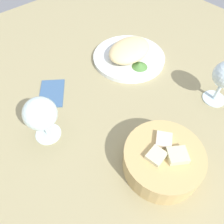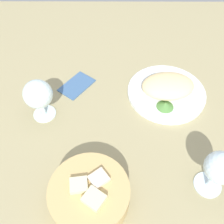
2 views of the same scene
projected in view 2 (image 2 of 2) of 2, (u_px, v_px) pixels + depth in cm
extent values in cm
cube|color=#9A8F65|center=(118.00, 127.00, 70.01)|extent=(140.00, 140.00, 2.00)
cylinder|color=white|center=(166.00, 93.00, 76.01)|extent=(24.06, 24.06, 1.40)
ellipsoid|color=beige|center=(168.00, 86.00, 73.63)|extent=(17.08, 13.07, 4.67)
cone|color=#4B7D38|center=(165.00, 105.00, 70.94)|extent=(5.10, 5.10, 1.57)
cylinder|color=tan|center=(90.00, 195.00, 53.62)|extent=(17.65, 17.65, 6.24)
cube|color=beige|center=(79.00, 187.00, 52.21)|extent=(4.15, 3.83, 3.73)
cube|color=beige|center=(94.00, 201.00, 50.37)|extent=(5.48, 5.37, 4.11)
cube|color=beige|center=(99.00, 181.00, 53.19)|extent=(5.06, 4.98, 3.77)
cylinder|color=silver|center=(45.00, 113.00, 71.38)|extent=(6.52, 6.52, 0.60)
cylinder|color=silver|center=(43.00, 108.00, 69.55)|extent=(1.00, 1.00, 4.08)
sphere|color=silver|center=(38.00, 94.00, 64.83)|extent=(7.97, 7.97, 7.97)
cylinder|color=silver|center=(207.00, 185.00, 58.00)|extent=(6.50, 6.50, 0.60)
cylinder|color=silver|center=(211.00, 179.00, 55.66)|extent=(1.00, 1.00, 5.37)
sphere|color=silver|center=(221.00, 167.00, 50.79)|extent=(7.07, 7.07, 7.07)
cube|color=#3C5F8A|center=(77.00, 85.00, 78.53)|extent=(12.22, 13.00, 0.80)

